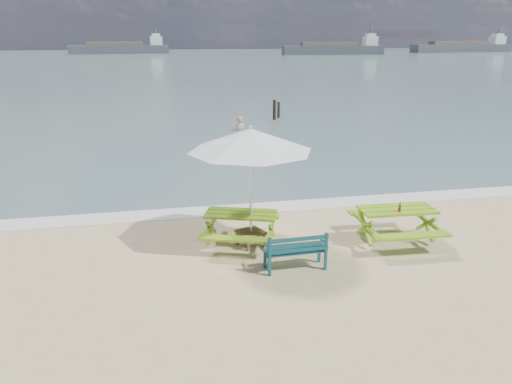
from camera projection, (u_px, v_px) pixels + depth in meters
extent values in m
plane|color=slate|center=(167.00, 62.00, 89.27)|extent=(300.00, 300.00, 0.00)
cube|color=silver|center=(265.00, 207.00, 14.18)|extent=(22.00, 0.90, 0.01)
cube|color=#6E9A17|center=(241.00, 214.00, 11.49)|extent=(1.80, 1.27, 0.05)
cube|color=#6E9A17|center=(246.00, 215.00, 12.30)|extent=(1.64, 0.82, 0.05)
cube|color=#6E9A17|center=(235.00, 239.00, 10.85)|extent=(1.64, 0.82, 0.05)
cube|color=#6E9A17|center=(241.00, 230.00, 11.61)|extent=(1.75, 1.38, 0.70)
cube|color=#719E18|center=(397.00, 210.00, 11.62)|extent=(1.78, 0.89, 0.05)
cube|color=#719E18|center=(382.00, 211.00, 12.49)|extent=(1.76, 0.38, 0.05)
cube|color=#719E18|center=(412.00, 236.00, 10.95)|extent=(1.76, 0.38, 0.05)
cube|color=#719E18|center=(396.00, 227.00, 11.75)|extent=(1.68, 1.05, 0.74)
cube|color=#114047|center=(295.00, 251.00, 10.37)|extent=(1.30, 0.43, 0.04)
cube|color=#114047|center=(298.00, 245.00, 10.12)|extent=(1.29, 0.08, 0.33)
cube|color=#114047|center=(295.00, 260.00, 10.43)|extent=(1.21, 0.48, 0.41)
cube|color=brown|center=(251.00, 232.00, 11.54)|extent=(0.72, 0.72, 0.06)
cube|color=brown|center=(251.00, 239.00, 11.59)|extent=(0.64, 0.64, 0.31)
cylinder|color=silver|center=(251.00, 191.00, 11.23)|extent=(0.06, 0.06, 2.67)
cone|color=silver|center=(250.00, 140.00, 10.88)|extent=(3.62, 3.62, 0.50)
cylinder|color=#8B3E14|center=(400.00, 209.00, 11.36)|extent=(0.06, 0.06, 0.15)
cylinder|color=#8B3E14|center=(400.00, 203.00, 11.32)|extent=(0.03, 0.03, 0.07)
cylinder|color=maroon|center=(400.00, 209.00, 11.36)|extent=(0.06, 0.06, 0.06)
imported|color=tan|center=(239.00, 134.00, 25.67)|extent=(0.73, 0.54, 1.83)
cylinder|color=black|center=(274.00, 112.00, 28.70)|extent=(0.19, 0.19, 1.35)
cylinder|color=black|center=(279.00, 112.00, 29.37)|extent=(0.17, 0.17, 1.14)
cube|color=#3C4147|center=(119.00, 50.00, 128.13)|extent=(25.15, 6.33, 2.20)
cube|color=silver|center=(156.00, 41.00, 130.11)|extent=(3.26, 3.27, 2.20)
cube|color=#3C4147|center=(333.00, 50.00, 122.95)|extent=(25.22, 5.27, 2.20)
cube|color=silver|center=(370.00, 41.00, 123.66)|extent=(3.16, 3.15, 2.20)
cube|color=#3C4147|center=(462.00, 48.00, 139.41)|extent=(32.06, 8.33, 2.20)
cube|color=silver|center=(497.00, 40.00, 142.59)|extent=(4.19, 3.50, 2.20)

